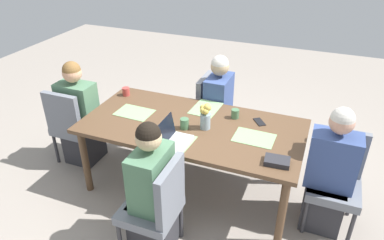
% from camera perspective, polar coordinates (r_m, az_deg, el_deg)
% --- Properties ---
extents(ground_plane, '(10.00, 10.00, 0.00)m').
position_cam_1_polar(ground_plane, '(3.84, 0.00, -10.42)').
color(ground_plane, gray).
extents(dining_table, '(2.10, 1.04, 0.75)m').
position_cam_1_polar(dining_table, '(3.45, 0.00, -1.76)').
color(dining_table, brown).
rests_on(dining_table, ground_plane).
extents(chair_far_left_near, '(0.44, 0.44, 0.90)m').
position_cam_1_polar(chair_far_left_near, '(4.21, 3.44, 1.65)').
color(chair_far_left_near, slate).
rests_on(chair_far_left_near, ground_plane).
extents(person_far_left_near, '(0.36, 0.40, 1.19)m').
position_cam_1_polar(person_far_left_near, '(4.13, 4.17, 1.44)').
color(person_far_left_near, '#2D2D33').
rests_on(person_far_left_near, ground_plane).
extents(chair_near_left_mid, '(0.44, 0.44, 0.90)m').
position_cam_1_polar(chair_near_left_mid, '(2.91, -5.49, -13.24)').
color(chair_near_left_mid, slate).
rests_on(chair_near_left_mid, ground_plane).
extents(person_near_left_mid, '(0.36, 0.40, 1.19)m').
position_cam_1_polar(person_near_left_mid, '(2.96, -6.31, -11.74)').
color(person_near_left_mid, '#2D2D33').
rests_on(person_near_left_mid, ground_plane).
extents(chair_head_right_left_far, '(0.44, 0.44, 0.90)m').
position_cam_1_polar(chair_head_right_left_far, '(3.42, 21.95, -8.22)').
color(chair_head_right_left_far, slate).
rests_on(chair_head_right_left_far, ground_plane).
extents(person_head_right_left_far, '(0.40, 0.36, 1.19)m').
position_cam_1_polar(person_head_right_left_far, '(3.34, 20.97, -8.42)').
color(person_head_right_left_far, '#2D2D33').
rests_on(person_head_right_left_far, ground_plane).
extents(chair_head_left_right_near, '(0.44, 0.44, 0.90)m').
position_cam_1_polar(chair_head_left_right_near, '(4.15, -18.60, -0.46)').
color(chair_head_left_right_near, slate).
rests_on(chair_head_left_right_near, ground_plane).
extents(person_head_left_right_near, '(0.40, 0.36, 1.19)m').
position_cam_1_polar(person_head_left_right_near, '(4.15, -17.39, 0.19)').
color(person_head_left_right_near, '#2D2D33').
rests_on(person_head_left_right_near, ground_plane).
extents(flower_vase, '(0.11, 0.10, 0.25)m').
position_cam_1_polar(flower_vase, '(3.29, 2.14, 0.70)').
color(flower_vase, '#8EA8B7').
rests_on(flower_vase, dining_table).
extents(placemat_far_left_near, '(0.28, 0.37, 0.00)m').
position_cam_1_polar(placemat_far_left_near, '(3.70, 2.21, 1.88)').
color(placemat_far_left_near, '#7FAD70').
rests_on(placemat_far_left_near, dining_table).
extents(placemat_near_left_mid, '(0.28, 0.38, 0.00)m').
position_cam_1_polar(placemat_near_left_mid, '(3.13, -2.62, -3.75)').
color(placemat_near_left_mid, '#7FAD70').
rests_on(placemat_near_left_mid, dining_table).
extents(placemat_head_right_left_far, '(0.37, 0.27, 0.00)m').
position_cam_1_polar(placemat_head_right_left_far, '(3.25, 9.86, -2.80)').
color(placemat_head_right_left_far, '#7FAD70').
rests_on(placemat_head_right_left_far, dining_table).
extents(placemat_head_left_right_near, '(0.37, 0.27, 0.00)m').
position_cam_1_polar(placemat_head_left_right_near, '(3.66, -9.17, 1.20)').
color(placemat_head_left_right_near, '#7FAD70').
rests_on(placemat_head_left_right_near, dining_table).
extents(laptop_near_left_mid, '(0.22, 0.32, 0.21)m').
position_cam_1_polar(laptop_near_left_mid, '(3.12, -3.12, -3.02)').
color(laptop_near_left_mid, silver).
rests_on(laptop_near_left_mid, dining_table).
extents(coffee_mug_near_left, '(0.08, 0.08, 0.09)m').
position_cam_1_polar(coffee_mug_near_left, '(4.02, -10.47, 4.48)').
color(coffee_mug_near_left, '#AD3D38').
rests_on(coffee_mug_near_left, dining_table).
extents(coffee_mug_near_right, '(0.08, 0.08, 0.10)m').
position_cam_1_polar(coffee_mug_near_right, '(3.32, -1.21, -0.59)').
color(coffee_mug_near_right, '#47704C').
rests_on(coffee_mug_near_right, dining_table).
extents(coffee_mug_centre_left, '(0.08, 0.08, 0.09)m').
position_cam_1_polar(coffee_mug_centre_left, '(3.53, 6.88, 1.00)').
color(coffee_mug_centre_left, '#47704C').
rests_on(coffee_mug_centre_left, dining_table).
extents(book_red_cover, '(0.21, 0.15, 0.04)m').
position_cam_1_polar(book_red_cover, '(2.96, 13.40, -6.40)').
color(book_red_cover, '#28282D').
rests_on(book_red_cover, dining_table).
extents(phone_black, '(0.15, 0.16, 0.01)m').
position_cam_1_polar(phone_black, '(3.51, 10.69, -0.29)').
color(phone_black, black).
rests_on(phone_black, dining_table).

